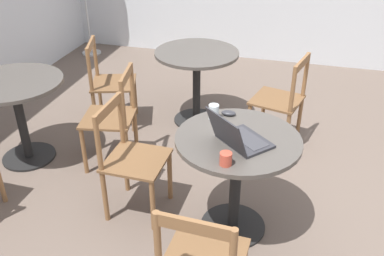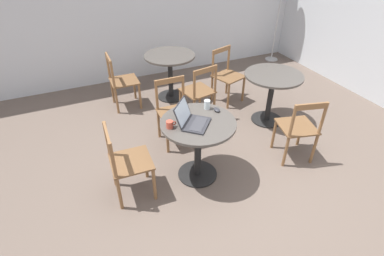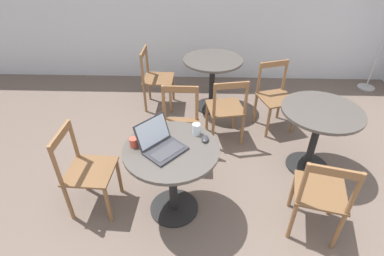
# 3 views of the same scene
# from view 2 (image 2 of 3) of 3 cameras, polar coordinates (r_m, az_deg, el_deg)

# --- Properties ---
(ground_plane) EXTENTS (16.00, 16.00, 0.00)m
(ground_plane) POSITION_cam_2_polar(r_m,az_deg,el_deg) (3.43, 5.45, -11.20)
(ground_plane) COLOR #66564C
(wall_back) EXTENTS (9.40, 0.06, 2.70)m
(wall_back) POSITION_cam_2_polar(r_m,az_deg,el_deg) (5.53, -11.14, 22.61)
(wall_back) COLOR silver
(wall_back) RESTS_ON ground_plane
(cafe_table_near) EXTENTS (0.80, 0.80, 0.74)m
(cafe_table_near) POSITION_cam_2_polar(r_m,az_deg,el_deg) (3.20, 1.16, -1.46)
(cafe_table_near) COLOR black
(cafe_table_near) RESTS_ON ground_plane
(cafe_table_mid) EXTENTS (0.80, 0.80, 0.74)m
(cafe_table_mid) POSITION_cam_2_polar(r_m,az_deg,el_deg) (4.35, 15.01, 7.73)
(cafe_table_mid) COLOR black
(cafe_table_mid) RESTS_ON ground_plane
(cafe_table_far) EXTENTS (0.80, 0.80, 0.74)m
(cafe_table_far) POSITION_cam_2_polar(r_m,az_deg,el_deg) (4.88, -4.21, 11.81)
(cafe_table_far) COLOR black
(cafe_table_far) RESTS_ON ground_plane
(chair_near_back) EXTENTS (0.42, 0.42, 0.85)m
(chair_near_back) POSITION_cam_2_polar(r_m,az_deg,el_deg) (3.85, -3.38, 3.03)
(chair_near_back) COLOR brown
(chair_near_back) RESTS_ON ground_plane
(chair_near_left) EXTENTS (0.43, 0.43, 0.85)m
(chair_near_left) POSITION_cam_2_polar(r_m,az_deg,el_deg) (3.13, -12.29, -6.45)
(chair_near_left) COLOR brown
(chair_near_left) RESTS_ON ground_plane
(chair_mid_back) EXTENTS (0.52, 0.52, 0.85)m
(chair_mid_back) POSITION_cam_2_polar(r_m,az_deg,el_deg) (4.86, 6.60, 9.90)
(chair_mid_back) COLOR brown
(chair_mid_back) RESTS_ON ground_plane
(chair_mid_front) EXTENTS (0.50, 0.50, 0.85)m
(chair_mid_front) POSITION_cam_2_polar(r_m,az_deg,el_deg) (3.75, 19.61, -0.10)
(chair_mid_front) COLOR brown
(chair_mid_front) RESTS_ON ground_plane
(chair_far_left) EXTENTS (0.42, 0.42, 0.85)m
(chair_far_left) POSITION_cam_2_polar(r_m,az_deg,el_deg) (4.76, -13.29, 8.64)
(chair_far_left) COLOR brown
(chair_far_left) RESTS_ON ground_plane
(chair_far_front) EXTENTS (0.48, 0.48, 0.85)m
(chair_far_front) POSITION_cam_2_polar(r_m,az_deg,el_deg) (4.33, 1.35, 6.87)
(chair_far_front) COLOR brown
(chair_far_front) RESTS_ON ground_plane
(laptop) EXTENTS (0.44, 0.44, 0.23)m
(laptop) POSITION_cam_2_polar(r_m,az_deg,el_deg) (3.04, 0.03, 1.47)
(laptop) COLOR #2D2D33
(laptop) RESTS_ON cafe_table_near
(mouse) EXTENTS (0.06, 0.10, 0.03)m
(mouse) POSITION_cam_2_polar(r_m,az_deg,el_deg) (3.29, 4.74, 3.50)
(mouse) COLOR #2D2D33
(mouse) RESTS_ON cafe_table_near
(mug) EXTENTS (0.11, 0.07, 0.08)m
(mug) POSITION_cam_2_polar(r_m,az_deg,el_deg) (3.00, -4.23, 0.68)
(mug) COLOR #C64C38
(mug) RESTS_ON cafe_table_near
(drinking_glass) EXTENTS (0.07, 0.07, 0.10)m
(drinking_glass) POSITION_cam_2_polar(r_m,az_deg,el_deg) (3.30, 2.89, 4.48)
(drinking_glass) COLOR silver
(drinking_glass) RESTS_ON cafe_table_near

